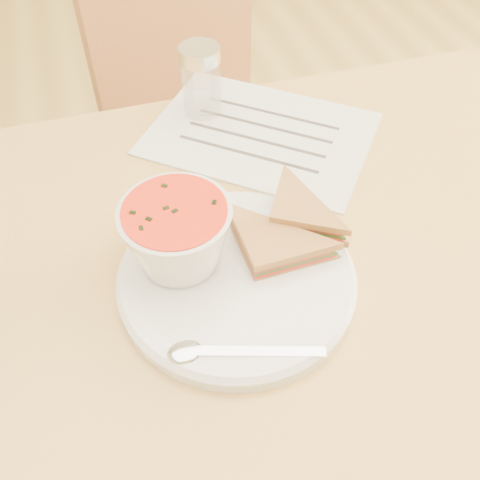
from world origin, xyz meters
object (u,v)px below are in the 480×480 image
object	(u,v)px
dining_table	(262,393)
plate	(237,279)
chair_far	(225,179)
soup_bowl	(178,238)
condiment_shaker	(201,81)

from	to	relation	value
dining_table	plate	xyz separation A→B (m)	(-0.05, -0.03, 0.38)
chair_far	soup_bowl	bearing A→B (deg)	49.79
plate	condiment_shaker	bearing A→B (deg)	82.41
plate	soup_bowl	distance (m)	0.08
dining_table	chair_far	xyz separation A→B (m)	(0.07, 0.49, 0.05)
chair_far	soup_bowl	world-z (taller)	same
dining_table	condiment_shaker	xyz separation A→B (m)	(-0.01, 0.30, 0.43)
dining_table	condiment_shaker	world-z (taller)	condiment_shaker
chair_far	condiment_shaker	world-z (taller)	condiment_shaker
soup_bowl	condiment_shaker	world-z (taller)	condiment_shaker
dining_table	soup_bowl	xyz separation A→B (m)	(-0.11, 0.01, 0.43)
condiment_shaker	dining_table	bearing A→B (deg)	-88.46
dining_table	chair_far	size ratio (longest dim) A/B	1.18
dining_table	condiment_shaker	distance (m)	0.53
soup_bowl	dining_table	bearing A→B (deg)	-3.56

